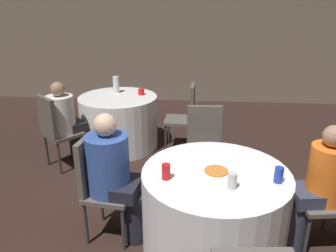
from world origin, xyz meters
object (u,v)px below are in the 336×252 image
(person_blue_shirt, at_px, (116,177))
(pizza_plate_near, at_px, (216,171))
(chair_near_east, at_px, (335,188))
(person_white_shirt, at_px, (67,123))
(bottle_far, at_px, (116,85))
(table_far, at_px, (119,122))
(soda_can_blue, at_px, (279,175))
(table_near, at_px, (214,212))
(chair_near_north, at_px, (205,142))
(chair_far_east, at_px, (186,112))
(chair_near_west, at_px, (99,179))
(chair_far_southwest, at_px, (55,127))
(soda_can_red, at_px, (166,171))
(person_orange_shirt, at_px, (314,190))
(soda_can_silver, at_px, (232,181))

(person_blue_shirt, height_order, pizza_plate_near, person_blue_shirt)
(chair_near_east, bearing_deg, person_white_shirt, 56.41)
(bottle_far, bearing_deg, table_far, -72.84)
(chair_near_east, distance_m, soda_can_blue, 0.66)
(table_near, distance_m, chair_near_north, 1.03)
(chair_far_east, bearing_deg, person_blue_shirt, 166.44)
(bottle_far, bearing_deg, soda_can_blue, -53.44)
(table_near, bearing_deg, soda_can_blue, -14.14)
(soda_can_blue, bearing_deg, chair_near_west, 170.28)
(person_white_shirt, bearing_deg, chair_near_west, -18.88)
(chair_far_southwest, distance_m, bottle_far, 1.15)
(table_near, height_order, soda_can_red, soda_can_red)
(table_far, xyz_separation_m, soda_can_blue, (1.71, -2.18, 0.44))
(chair_far_east, relative_size, person_orange_shirt, 0.85)
(chair_far_east, distance_m, person_blue_shirt, 1.99)
(chair_far_east, distance_m, soda_can_red, 2.17)
(chair_near_north, bearing_deg, person_white_shirt, -18.13)
(table_near, distance_m, bottle_far, 2.68)
(chair_far_southwest, xyz_separation_m, person_white_shirt, (0.11, 0.13, -0.00))
(table_near, relative_size, chair_near_east, 1.24)
(chair_near_west, relative_size, person_blue_shirt, 0.81)
(chair_far_southwest, bearing_deg, chair_near_east, 18.44)
(pizza_plate_near, bearing_deg, table_near, 70.29)
(person_blue_shirt, bearing_deg, chair_near_north, 146.51)
(soda_can_red, bearing_deg, chair_near_east, 11.15)
(chair_near_north, height_order, soda_can_silver, chair_near_north)
(table_far, relative_size, chair_near_west, 1.15)
(person_orange_shirt, height_order, soda_can_blue, person_orange_shirt)
(chair_far_east, xyz_separation_m, chair_far_southwest, (-1.60, -0.69, 0.00))
(chair_far_southwest, bearing_deg, pizza_plate_near, 5.60)
(table_far, relative_size, chair_far_east, 1.15)
(soda_can_blue, bearing_deg, person_white_shirt, 144.76)
(chair_far_southwest, xyz_separation_m, pizza_plate_near, (1.89, -1.33, 0.20))
(person_white_shirt, relative_size, pizza_plate_near, 4.48)
(chair_near_north, relative_size, pizza_plate_near, 3.86)
(chair_near_north, relative_size, person_blue_shirt, 0.81)
(person_blue_shirt, distance_m, person_white_shirt, 1.64)
(chair_far_east, distance_m, chair_far_southwest, 1.75)
(soda_can_silver, bearing_deg, chair_near_north, 97.33)
(chair_far_southwest, bearing_deg, chair_far_east, 64.06)
(chair_far_east, relative_size, pizza_plate_near, 3.86)
(person_white_shirt, bearing_deg, chair_far_east, 61.36)
(person_orange_shirt, bearing_deg, table_far, 38.68)
(table_near, relative_size, chair_near_west, 1.24)
(chair_near_west, relative_size, soda_can_blue, 7.86)
(pizza_plate_near, bearing_deg, person_orange_shirt, 8.23)
(chair_far_southwest, height_order, person_blue_shirt, person_blue_shirt)
(chair_near_east, bearing_deg, chair_far_southwest, 59.44)
(chair_near_east, relative_size, chair_far_southwest, 1.00)
(table_far, distance_m, soda_can_blue, 2.81)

